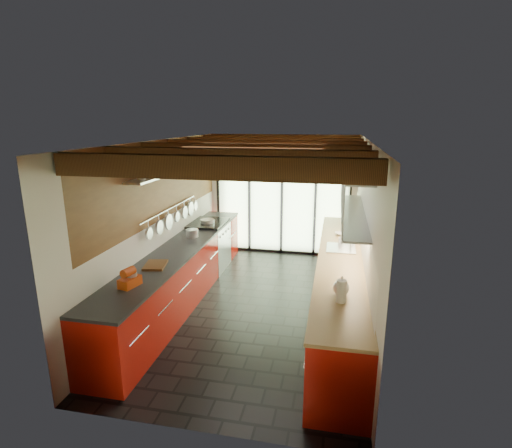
% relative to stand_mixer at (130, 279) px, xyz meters
% --- Properties ---
extents(ground, '(5.50, 5.50, 0.00)m').
position_rel_stand_mixer_xyz_m(ground, '(1.27, 1.62, -1.02)').
color(ground, black).
rests_on(ground, ground).
extents(room_shell, '(5.50, 5.50, 5.50)m').
position_rel_stand_mixer_xyz_m(room_shell, '(1.27, 1.62, 0.64)').
color(room_shell, silver).
rests_on(room_shell, ground).
extents(ceiling_beams, '(3.14, 5.06, 4.90)m').
position_rel_stand_mixer_xyz_m(ceiling_beams, '(1.27, 2.00, 1.44)').
color(ceiling_beams, '#593316').
rests_on(ceiling_beams, ground).
extents(glass_door, '(2.95, 0.10, 2.90)m').
position_rel_stand_mixer_xyz_m(glass_door, '(1.27, 4.32, 0.64)').
color(glass_door, '#C6EAAD').
rests_on(glass_door, ground).
extents(left_counter, '(0.68, 5.00, 0.92)m').
position_rel_stand_mixer_xyz_m(left_counter, '(-0.01, 1.62, -0.56)').
color(left_counter, '#B1150B').
rests_on(left_counter, ground).
extents(range_stove, '(0.66, 0.90, 0.97)m').
position_rel_stand_mixer_xyz_m(range_stove, '(-0.01, 3.07, -0.55)').
color(range_stove, silver).
rests_on(range_stove, ground).
extents(right_counter, '(0.68, 5.00, 0.92)m').
position_rel_stand_mixer_xyz_m(right_counter, '(2.54, 1.63, -0.56)').
color(right_counter, '#B1150B').
rests_on(right_counter, ground).
extents(sink_assembly, '(0.45, 0.52, 0.43)m').
position_rel_stand_mixer_xyz_m(sink_assembly, '(2.56, 2.02, -0.06)').
color(sink_assembly, silver).
rests_on(sink_assembly, right_counter).
extents(upper_cabinets_right, '(0.34, 3.00, 3.00)m').
position_rel_stand_mixer_xyz_m(upper_cabinets_right, '(2.70, 1.92, 0.83)').
color(upper_cabinets_right, silver).
rests_on(upper_cabinets_right, ground).
extents(left_wall_fixtures, '(0.28, 2.60, 0.96)m').
position_rel_stand_mixer_xyz_m(left_wall_fixtures, '(-0.20, 1.92, 0.77)').
color(left_wall_fixtures, silver).
rests_on(left_wall_fixtures, ground).
extents(stand_mixer, '(0.22, 0.30, 0.25)m').
position_rel_stand_mixer_xyz_m(stand_mixer, '(0.00, 0.00, 0.00)').
color(stand_mixer, '#C3400F').
rests_on(stand_mixer, left_counter).
extents(pot_large, '(0.26, 0.26, 0.14)m').
position_rel_stand_mixer_xyz_m(pot_large, '(0.00, 2.16, -0.03)').
color(pot_large, silver).
rests_on(pot_large, left_counter).
extents(pot_small, '(0.29, 0.29, 0.11)m').
position_rel_stand_mixer_xyz_m(pot_small, '(0.00, 3.01, -0.05)').
color(pot_small, silver).
rests_on(pot_small, left_counter).
extents(cutting_board, '(0.35, 0.44, 0.03)m').
position_rel_stand_mixer_xyz_m(cutting_board, '(0.00, 0.70, -0.08)').
color(cutting_board, brown).
rests_on(cutting_board, left_counter).
extents(kettle, '(0.21, 0.24, 0.22)m').
position_rel_stand_mixer_xyz_m(kettle, '(2.54, 0.27, 0.00)').
color(kettle, silver).
rests_on(kettle, right_counter).
extents(paper_towel, '(0.13, 0.13, 0.31)m').
position_rel_stand_mixer_xyz_m(paper_towel, '(2.54, 0.06, 0.03)').
color(paper_towel, white).
rests_on(paper_towel, right_counter).
extents(soap_bottle, '(0.08, 0.08, 0.17)m').
position_rel_stand_mixer_xyz_m(soap_bottle, '(2.54, 2.25, -0.01)').
color(soap_bottle, silver).
rests_on(soap_bottle, right_counter).
extents(bowl, '(0.25, 0.25, 0.05)m').
position_rel_stand_mixer_xyz_m(bowl, '(2.54, 2.79, -0.07)').
color(bowl, silver).
rests_on(bowl, right_counter).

